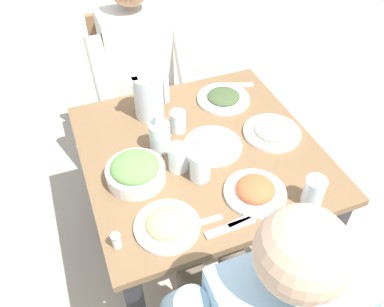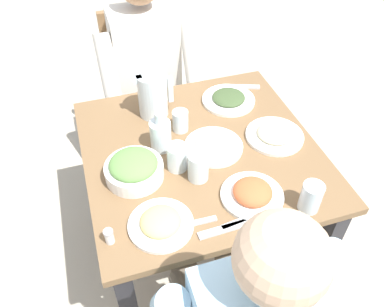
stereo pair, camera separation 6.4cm
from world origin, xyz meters
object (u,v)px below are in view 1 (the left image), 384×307
object	(u,v)px
water_glass_center	(314,191)
oil_carafe	(160,138)
water_glass_far_left	(178,158)
salt_shaker	(116,240)
salad_bowl	(135,171)
plate_fries	(167,224)
plate_yoghurt	(213,144)
water_glass_by_pitcher	(200,166)
plate_beans	(272,131)
water_glass_near_right	(178,121)
dining_table	(200,170)
plate_dolmas	(224,98)
diner_far	(143,81)
chair_far	(135,84)
water_pitcher	(149,96)
plate_rice_curry	(255,190)

from	to	relation	value
water_glass_center	oil_carafe	xyz separation A→B (m)	(-0.39, 0.43, 0.00)
water_glass_far_left	salt_shaker	xyz separation A→B (m)	(-0.28, -0.24, -0.02)
salad_bowl	plate_fries	size ratio (longest dim) A/B	0.99
plate_yoghurt	salt_shaker	xyz separation A→B (m)	(-0.44, -0.30, 0.01)
plate_fries	water_glass_by_pitcher	bearing A→B (deg)	42.77
plate_beans	water_glass_center	bearing A→B (deg)	-98.17
water_glass_near_right	oil_carafe	size ratio (longest dim) A/B	0.54
dining_table	plate_dolmas	xyz separation A→B (m)	(0.21, 0.25, 0.13)
plate_dolmas	water_glass_by_pitcher	distance (m)	0.47
dining_table	diner_far	world-z (taller)	diner_far
salad_bowl	plate_beans	distance (m)	0.57
water_glass_by_pitcher	chair_far	bearing A→B (deg)	90.10
salad_bowl	oil_carafe	distance (m)	0.17
diner_far	plate_dolmas	bearing A→B (deg)	-53.50
dining_table	oil_carafe	size ratio (longest dim) A/B	5.33
diner_far	water_glass_center	distance (m)	1.04
salt_shaker	dining_table	bearing A→B (deg)	38.04
salad_bowl	oil_carafe	size ratio (longest dim) A/B	1.26
water_pitcher	plate_dolmas	world-z (taller)	water_pitcher
plate_rice_curry	water_glass_far_left	bearing A→B (deg)	133.64
plate_beans	water_glass_by_pitcher	world-z (taller)	water_glass_by_pitcher
chair_far	diner_far	size ratio (longest dim) A/B	0.75
oil_carafe	salt_shaker	xyz separation A→B (m)	(-0.25, -0.36, -0.03)
water_glass_by_pitcher	salt_shaker	xyz separation A→B (m)	(-0.34, -0.17, -0.03)
chair_far	plate_fries	size ratio (longest dim) A/B	4.23
salt_shaker	oil_carafe	bearing A→B (deg)	55.06
dining_table	water_pitcher	distance (m)	0.36
water_glass_center	salt_shaker	distance (m)	0.64
plate_dolmas	water_glass_near_right	distance (m)	0.28
salad_bowl	water_glass_far_left	distance (m)	0.16
plate_beans	water_glass_near_right	size ratio (longest dim) A/B	2.58
salad_bowl	salt_shaker	bearing A→B (deg)	-117.41
dining_table	plate_yoghurt	bearing A→B (deg)	-10.91
dining_table	plate_fries	xyz separation A→B (m)	(-0.23, -0.30, 0.14)
dining_table	diner_far	distance (m)	0.62
plate_fries	water_glass_far_left	world-z (taller)	water_glass_far_left
plate_rice_curry	water_glass_center	xyz separation A→B (m)	(0.16, -0.10, 0.03)
dining_table	plate_fries	bearing A→B (deg)	-127.82
plate_beans	plate_dolmas	size ratio (longest dim) A/B	0.99
chair_far	plate_yoghurt	xyz separation A→B (m)	(0.11, -0.83, 0.22)
water_pitcher	plate_rice_curry	bearing A→B (deg)	-69.19
dining_table	water_pitcher	world-z (taller)	water_pitcher
diner_far	water_glass_center	size ratio (longest dim) A/B	11.12
plate_fries	water_glass_near_right	size ratio (longest dim) A/B	2.37
water_pitcher	water_glass_near_right	xyz separation A→B (m)	(0.08, -0.13, -0.05)
oil_carafe	water_glass_center	bearing A→B (deg)	-47.74
plate_rice_curry	water_glass_center	distance (m)	0.19
plate_rice_curry	water_glass_by_pitcher	distance (m)	0.20
plate_yoghurt	salt_shaker	size ratio (longest dim) A/B	4.13
dining_table	plate_dolmas	world-z (taller)	plate_dolmas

